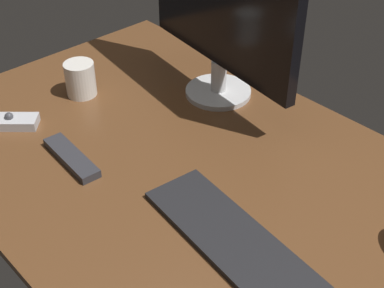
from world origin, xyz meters
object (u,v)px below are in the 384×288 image
(keyboard, at_px, (231,238))
(media_remote, at_px, (1,122))
(coffee_mug, at_px, (81,79))
(monitor, at_px, (221,6))
(tv_remote, at_px, (71,158))

(keyboard, relative_size, media_remote, 2.37)
(keyboard, height_order, coffee_mug, coffee_mug)
(keyboard, bearing_deg, monitor, 144.04)
(monitor, bearing_deg, tv_remote, -84.73)
(monitor, xyz_separation_m, coffee_mug, (-0.24, -0.26, -0.20))
(keyboard, bearing_deg, tv_remote, -161.60)
(tv_remote, height_order, coffee_mug, coffee_mug)
(media_remote, height_order, coffee_mug, coffee_mug)
(tv_remote, relative_size, coffee_mug, 1.99)
(media_remote, relative_size, tv_remote, 0.92)
(tv_remote, bearing_deg, media_remote, -164.17)
(media_remote, bearing_deg, keyboard, -34.98)
(coffee_mug, bearing_deg, tv_remote, -38.61)
(monitor, bearing_deg, media_remote, -109.39)
(keyboard, bearing_deg, media_remote, -161.64)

